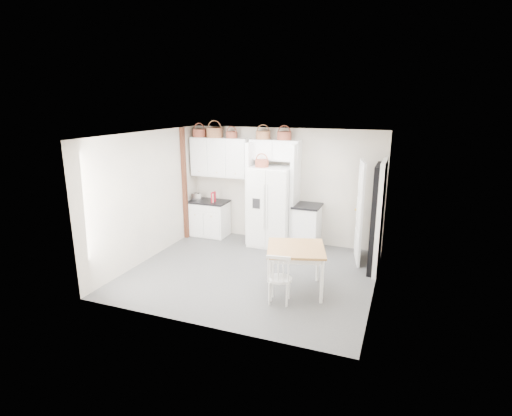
% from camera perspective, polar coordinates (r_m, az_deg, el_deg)
% --- Properties ---
extents(floor, '(4.50, 4.50, 0.00)m').
position_cam_1_polar(floor, '(7.72, -0.66, -9.17)').
color(floor, '#454546').
rests_on(floor, ground).
extents(ceiling, '(4.50, 4.50, 0.00)m').
position_cam_1_polar(ceiling, '(7.07, -0.72, 10.43)').
color(ceiling, white).
rests_on(ceiling, wall_back).
extents(wall_back, '(4.50, 0.00, 4.50)m').
position_cam_1_polar(wall_back, '(9.13, 3.94, 3.19)').
color(wall_back, '#B0A89F').
rests_on(wall_back, floor).
extents(wall_left, '(0.00, 4.00, 4.00)m').
position_cam_1_polar(wall_left, '(8.36, -15.20, 1.59)').
color(wall_left, '#B0A89F').
rests_on(wall_left, floor).
extents(wall_right, '(0.00, 4.00, 4.00)m').
position_cam_1_polar(wall_right, '(6.82, 17.19, -1.54)').
color(wall_right, '#B0A89F').
rests_on(wall_right, floor).
extents(refrigerator, '(0.92, 0.74, 1.79)m').
position_cam_1_polar(refrigerator, '(8.90, 2.22, 0.22)').
color(refrigerator, white).
rests_on(refrigerator, floor).
extents(base_cab_left, '(0.89, 0.56, 0.82)m').
position_cam_1_polar(base_cab_left, '(9.73, -6.70, -1.53)').
color(base_cab_left, white).
rests_on(base_cab_left, floor).
extents(base_cab_right, '(0.54, 0.64, 0.94)m').
position_cam_1_polar(base_cab_right, '(8.89, 7.28, -2.74)').
color(base_cab_right, white).
rests_on(base_cab_right, floor).
extents(dining_table, '(1.18, 1.18, 0.79)m').
position_cam_1_polar(dining_table, '(6.91, 5.64, -8.69)').
color(dining_table, '#9F5D29').
rests_on(dining_table, floor).
extents(windsor_chair, '(0.44, 0.41, 0.81)m').
position_cam_1_polar(windsor_chair, '(6.51, 3.41, -10.07)').
color(windsor_chair, white).
rests_on(windsor_chair, floor).
extents(counter_left, '(0.92, 0.60, 0.04)m').
position_cam_1_polar(counter_left, '(9.62, -6.77, 0.92)').
color(counter_left, black).
rests_on(counter_left, base_cab_left).
extents(counter_right, '(0.58, 0.68, 0.04)m').
position_cam_1_polar(counter_right, '(8.76, 7.38, 0.33)').
color(counter_right, black).
rests_on(counter_right, base_cab_right).
extents(toaster, '(0.25, 0.17, 0.16)m').
position_cam_1_polar(toaster, '(9.72, -8.43, 1.63)').
color(toaster, silver).
rests_on(toaster, counter_left).
extents(cookbook_red, '(0.05, 0.17, 0.25)m').
position_cam_1_polar(cookbook_red, '(9.44, -6.10, 1.56)').
color(cookbook_red, '#A41523').
rests_on(cookbook_red, counter_left).
extents(cookbook_cream, '(0.05, 0.15, 0.22)m').
position_cam_1_polar(cookbook_cream, '(9.44, -6.11, 1.47)').
color(cookbook_cream, beige).
rests_on(cookbook_cream, counter_left).
extents(basket_upper_a, '(0.32, 0.32, 0.18)m').
position_cam_1_polar(basket_upper_a, '(9.60, -8.09, 10.54)').
color(basket_upper_a, brown).
rests_on(basket_upper_a, upper_cabinet).
extents(basket_upper_b, '(0.38, 0.38, 0.22)m').
position_cam_1_polar(basket_upper_b, '(9.41, -5.93, 10.65)').
color(basket_upper_b, brown).
rests_on(basket_upper_b, upper_cabinet).
extents(basket_upper_c, '(0.26, 0.26, 0.15)m').
position_cam_1_polar(basket_upper_c, '(9.23, -3.50, 10.39)').
color(basket_upper_c, brown).
rests_on(basket_upper_c, upper_cabinet).
extents(basket_bridge_a, '(0.32, 0.32, 0.18)m').
position_cam_1_polar(basket_bridge_a, '(8.94, 1.02, 10.37)').
color(basket_bridge_a, brown).
rests_on(basket_bridge_a, bridge_cabinet).
extents(basket_bridge_b, '(0.31, 0.31, 0.18)m').
position_cam_1_polar(basket_bridge_b, '(8.79, 4.05, 10.24)').
color(basket_bridge_b, brown).
rests_on(basket_bridge_b, bridge_cabinet).
extents(basket_fridge_a, '(0.30, 0.30, 0.16)m').
position_cam_1_polar(basket_fridge_a, '(8.67, 0.83, 6.41)').
color(basket_fridge_a, brown).
rests_on(basket_fridge_a, refrigerator).
extents(upper_cabinet, '(1.40, 0.34, 0.90)m').
position_cam_1_polar(upper_cabinet, '(9.41, -5.14, 7.23)').
color(upper_cabinet, white).
rests_on(upper_cabinet, wall_back).
extents(bridge_cabinet, '(1.12, 0.34, 0.45)m').
position_cam_1_polar(bridge_cabinet, '(8.88, 2.77, 8.27)').
color(bridge_cabinet, white).
rests_on(bridge_cabinet, wall_back).
extents(fridge_panel_left, '(0.08, 0.60, 2.30)m').
position_cam_1_polar(fridge_panel_left, '(9.09, -0.62, 2.22)').
color(fridge_panel_left, white).
rests_on(fridge_panel_left, floor).
extents(fridge_panel_right, '(0.08, 0.60, 2.30)m').
position_cam_1_polar(fridge_panel_right, '(8.78, 5.59, 1.68)').
color(fridge_panel_right, white).
rests_on(fridge_panel_right, floor).
extents(trim_post, '(0.09, 0.09, 2.60)m').
position_cam_1_polar(trim_post, '(9.43, -10.17, 3.37)').
color(trim_post, '#3D1911').
rests_on(trim_post, floor).
extents(doorway_void, '(0.18, 0.85, 2.05)m').
position_cam_1_polar(doorway_void, '(7.86, 16.92, -1.45)').
color(doorway_void, black).
rests_on(doorway_void, floor).
extents(door_slab, '(0.21, 0.79, 2.05)m').
position_cam_1_polar(door_slab, '(8.21, 14.61, -0.59)').
color(door_slab, white).
rests_on(door_slab, floor).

